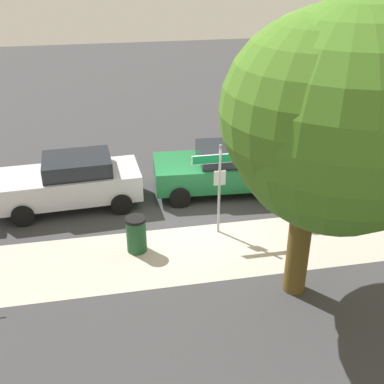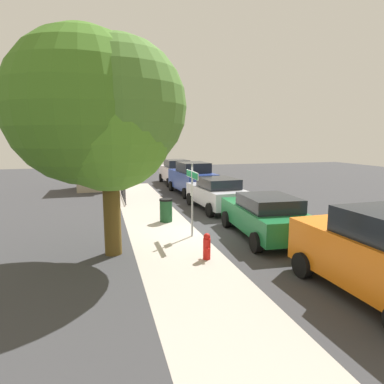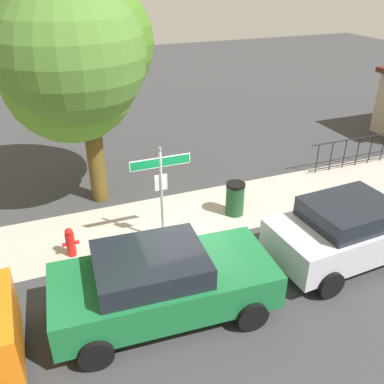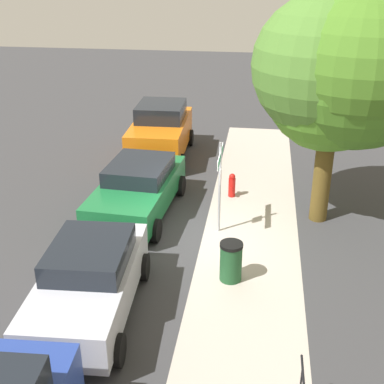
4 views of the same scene
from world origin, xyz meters
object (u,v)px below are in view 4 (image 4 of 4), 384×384
(car_silver, at_px, (89,281))
(trash_bin, at_px, (231,261))
(street_sign, at_px, (220,171))
(car_orange, at_px, (161,131))
(shade_tree, at_px, (344,72))
(car_green, at_px, (138,188))
(fire_hydrant, at_px, (232,185))

(car_silver, height_order, trash_bin, car_silver)
(street_sign, height_order, car_orange, street_sign)
(street_sign, relative_size, car_orange, 0.62)
(shade_tree, relative_size, car_orange, 1.54)
(car_green, distance_m, car_silver, 4.81)
(street_sign, height_order, shade_tree, shade_tree)
(fire_hydrant, bearing_deg, shade_tree, 71.16)
(car_orange, bearing_deg, car_green, 1.56)
(car_green, xyz_separation_m, car_silver, (4.80, 0.11, 0.02))
(car_green, bearing_deg, car_silver, 5.01)
(car_orange, relative_size, fire_hydrant, 5.38)
(shade_tree, xyz_separation_m, car_orange, (-4.27, -5.83, -3.25))
(car_green, xyz_separation_m, trash_bin, (3.13, 2.98, -0.30))
(car_green, bearing_deg, street_sign, 75.61)
(shade_tree, distance_m, car_silver, 8.36)
(car_silver, xyz_separation_m, fire_hydrant, (-6.32, 2.56, -0.44))
(street_sign, xyz_separation_m, fire_hydrant, (-2.32, 0.20, -1.41))
(car_orange, bearing_deg, trash_bin, 20.59)
(car_silver, bearing_deg, shade_tree, 131.28)
(street_sign, xyz_separation_m, shade_tree, (-1.33, 3.08, 2.45))
(trash_bin, bearing_deg, fire_hydrant, -176.30)
(fire_hydrant, relative_size, trash_bin, 0.80)
(car_silver, bearing_deg, trash_bin, 117.23)
(car_green, bearing_deg, trash_bin, 47.21)
(car_silver, xyz_separation_m, trash_bin, (-1.67, 2.86, -0.33))
(shade_tree, height_order, car_orange, shade_tree)
(car_green, height_order, fire_hydrant, car_green)
(car_orange, xyz_separation_m, car_green, (4.79, 0.27, -0.20))
(street_sign, relative_size, car_green, 0.58)
(car_green, height_order, car_silver, car_silver)
(street_sign, height_order, fire_hydrant, street_sign)
(shade_tree, distance_m, trash_bin, 5.85)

